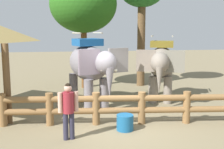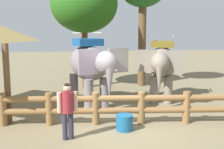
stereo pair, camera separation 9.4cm
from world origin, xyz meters
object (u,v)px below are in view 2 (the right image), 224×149
object	(u,v)px
elephant_near_left	(90,65)
tree_far_left	(84,5)
log_fence	(119,106)
tourist_woman_in_black	(67,107)
feed_bucket	(124,123)
elephant_center	(162,64)

from	to	relation	value
elephant_near_left	tree_far_left	xyz separation A→B (m)	(0.00, 3.63, 2.60)
log_fence	elephant_near_left	distance (m)	2.72
tourist_woman_in_black	feed_bucket	bearing A→B (deg)	15.65
log_fence	elephant_center	distance (m)	3.81
tree_far_left	tourist_woman_in_black	bearing A→B (deg)	-97.24
log_fence	tourist_woman_in_black	distance (m)	1.96
tree_far_left	feed_bucket	world-z (taller)	tree_far_left
elephant_center	tourist_woman_in_black	world-z (taller)	elephant_center
tourist_woman_in_black	tree_far_left	distance (m)	7.89
elephant_near_left	elephant_center	size ratio (longest dim) A/B	1.05
tree_far_left	feed_bucket	size ratio (longest dim) A/B	11.08
log_fence	elephant_near_left	size ratio (longest dim) A/B	2.18
elephant_near_left	elephant_center	bearing A→B (deg)	7.96
tourist_woman_in_black	tree_far_left	size ratio (longest dim) A/B	0.28
tree_far_left	elephant_near_left	bearing A→B (deg)	-90.04
tree_far_left	feed_bucket	xyz separation A→B (m)	(0.79, -6.63, -4.00)
log_fence	tree_far_left	xyz separation A→B (m)	(-0.71, 6.04, 3.64)
elephant_center	feed_bucket	world-z (taller)	elephant_center
elephant_near_left	feed_bucket	xyz separation A→B (m)	(0.79, -3.00, -1.40)
elephant_center	tourist_woman_in_black	xyz separation A→B (m)	(-3.97, -3.90, -0.63)
elephant_center	tourist_woman_in_black	distance (m)	5.60
tourist_woman_in_black	feed_bucket	distance (m)	1.89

